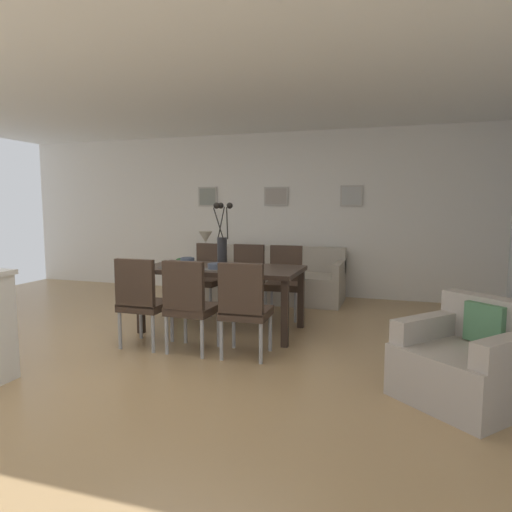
{
  "coord_description": "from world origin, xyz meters",
  "views": [
    {
      "loc": [
        2.13,
        -3.91,
        1.44
      ],
      "look_at": [
        0.57,
        0.97,
        0.87
      ],
      "focal_mm": 31.7,
      "sensor_mm": 36.0,
      "label": 1
    }
  ],
  "objects_px": {
    "dining_table": "(222,274)",
    "side_table": "(206,279)",
    "dining_chair_far_left": "(189,302)",
    "bowl_far_left": "(215,266)",
    "dining_chair_near_left": "(142,298)",
    "framed_picture_right": "(352,196)",
    "sofa": "(275,282)",
    "framed_picture_center": "(276,196)",
    "potted_plant": "(179,277)",
    "centerpiece_vase": "(222,242)",
    "table_lamp": "(206,240)",
    "dining_chair_mid_right": "(284,278)",
    "framed_picture_left": "(208,197)",
    "bowl_near_right": "(187,260)",
    "armchair": "(468,363)",
    "dining_chair_far_right": "(246,276)",
    "dining_chair_mid_left": "(244,305)",
    "bowl_near_left": "(172,264)",
    "dining_chair_near_right": "(207,274)"
  },
  "relations": [
    {
      "from": "bowl_far_left",
      "to": "framed_picture_right",
      "type": "height_order",
      "value": "framed_picture_right"
    },
    {
      "from": "dining_chair_near_left",
      "to": "dining_chair_near_right",
      "type": "distance_m",
      "value": 1.68
    },
    {
      "from": "framed_picture_left",
      "to": "dining_chair_far_right",
      "type": "bearing_deg",
      "value": -50.87
    },
    {
      "from": "dining_chair_far_right",
      "to": "bowl_near_right",
      "type": "relative_size",
      "value": 5.41
    },
    {
      "from": "bowl_near_left",
      "to": "side_table",
      "type": "bearing_deg",
      "value": 103.49
    },
    {
      "from": "dining_chair_far_left",
      "to": "bowl_far_left",
      "type": "bearing_deg",
      "value": 89.75
    },
    {
      "from": "bowl_near_right",
      "to": "framed_picture_center",
      "type": "bearing_deg",
      "value": 75.75
    },
    {
      "from": "dining_chair_mid_right",
      "to": "table_lamp",
      "type": "relative_size",
      "value": 1.8
    },
    {
      "from": "framed_picture_left",
      "to": "potted_plant",
      "type": "relative_size",
      "value": 0.51
    },
    {
      "from": "dining_chair_near_left",
      "to": "dining_chair_far_left",
      "type": "height_order",
      "value": "same"
    },
    {
      "from": "dining_chair_near_right",
      "to": "framed_picture_left",
      "type": "relative_size",
      "value": 2.7
    },
    {
      "from": "centerpiece_vase",
      "to": "table_lamp",
      "type": "height_order",
      "value": "centerpiece_vase"
    },
    {
      "from": "dining_chair_far_left",
      "to": "sofa",
      "type": "distance_m",
      "value": 2.72
    },
    {
      "from": "bowl_near_right",
      "to": "potted_plant",
      "type": "distance_m",
      "value": 1.29
    },
    {
      "from": "dining_chair_mid_right",
      "to": "framed_picture_center",
      "type": "bearing_deg",
      "value": 109.4
    },
    {
      "from": "bowl_near_right",
      "to": "armchair",
      "type": "relative_size",
      "value": 0.15
    },
    {
      "from": "framed_picture_left",
      "to": "potted_plant",
      "type": "height_order",
      "value": "framed_picture_left"
    },
    {
      "from": "sofa",
      "to": "framed_picture_right",
      "type": "xyz_separation_m",
      "value": [
        1.07,
        0.48,
        1.31
      ]
    },
    {
      "from": "sofa",
      "to": "framed_picture_center",
      "type": "xyz_separation_m",
      "value": [
        -0.13,
        0.48,
        1.31
      ]
    },
    {
      "from": "dining_chair_near_left",
      "to": "table_lamp",
      "type": "distance_m",
      "value": 2.76
    },
    {
      "from": "bowl_near_right",
      "to": "dining_chair_far_left",
      "type": "bearing_deg",
      "value": -63.08
    },
    {
      "from": "dining_chair_mid_right",
      "to": "framed_picture_left",
      "type": "xyz_separation_m",
      "value": [
        -1.72,
        1.48,
        1.08
      ]
    },
    {
      "from": "bowl_near_left",
      "to": "side_table",
      "type": "xyz_separation_m",
      "value": [
        -0.49,
        2.04,
        -0.52
      ]
    },
    {
      "from": "dining_chair_mid_right",
      "to": "centerpiece_vase",
      "type": "relative_size",
      "value": 1.25
    },
    {
      "from": "sofa",
      "to": "dining_chair_mid_left",
      "type": "bearing_deg",
      "value": -80.91
    },
    {
      "from": "side_table",
      "to": "table_lamp",
      "type": "xyz_separation_m",
      "value": [
        0.0,
        0.0,
        0.63
      ]
    },
    {
      "from": "bowl_far_left",
      "to": "bowl_near_right",
      "type": "bearing_deg",
      "value": 143.26
    },
    {
      "from": "dining_chair_far_left",
      "to": "armchair",
      "type": "xyz_separation_m",
      "value": [
        2.45,
        -0.36,
        -0.23
      ]
    },
    {
      "from": "bowl_near_right",
      "to": "side_table",
      "type": "distance_m",
      "value": 1.79
    },
    {
      "from": "dining_table",
      "to": "bowl_near_left",
      "type": "bearing_deg",
      "value": -159.53
    },
    {
      "from": "dining_chair_far_right",
      "to": "centerpiece_vase",
      "type": "relative_size",
      "value": 1.25
    },
    {
      "from": "dining_table",
      "to": "bowl_near_left",
      "type": "height_order",
      "value": "bowl_near_left"
    },
    {
      "from": "dining_chair_near_left",
      "to": "framed_picture_center",
      "type": "xyz_separation_m",
      "value": [
        0.54,
        3.18,
        1.08
      ]
    },
    {
      "from": "dining_table",
      "to": "dining_chair_near_left",
      "type": "xyz_separation_m",
      "value": [
        -0.54,
        -0.85,
        -0.15
      ]
    },
    {
      "from": "dining_chair_far_left",
      "to": "centerpiece_vase",
      "type": "height_order",
      "value": "centerpiece_vase"
    },
    {
      "from": "dining_chair_far_right",
      "to": "dining_chair_mid_left",
      "type": "relative_size",
      "value": 1.0
    },
    {
      "from": "dining_table",
      "to": "side_table",
      "type": "xyz_separation_m",
      "value": [
        -1.03,
        1.84,
        -0.4
      ]
    },
    {
      "from": "dining_table",
      "to": "dining_chair_near_left",
      "type": "bearing_deg",
      "value": -122.19
    },
    {
      "from": "dining_chair_near_right",
      "to": "dining_chair_far_left",
      "type": "distance_m",
      "value": 1.78
    },
    {
      "from": "dining_table",
      "to": "framed_picture_center",
      "type": "height_order",
      "value": "framed_picture_center"
    },
    {
      "from": "framed_picture_left",
      "to": "side_table",
      "type": "bearing_deg",
      "value": -70.87
    },
    {
      "from": "framed_picture_center",
      "to": "potted_plant",
      "type": "distance_m",
      "value": 2.02
    },
    {
      "from": "armchair",
      "to": "table_lamp",
      "type": "bearing_deg",
      "value": 138.68
    },
    {
      "from": "dining_chair_near_right",
      "to": "side_table",
      "type": "xyz_separation_m",
      "value": [
        -0.47,
        1.01,
        -0.25
      ]
    },
    {
      "from": "dining_chair_near_right",
      "to": "framed_picture_right",
      "type": "height_order",
      "value": "framed_picture_right"
    },
    {
      "from": "dining_chair_near_left",
      "to": "framed_picture_right",
      "type": "relative_size",
      "value": 2.7
    },
    {
      "from": "dining_chair_far_left",
      "to": "armchair",
      "type": "height_order",
      "value": "dining_chair_far_left"
    },
    {
      "from": "dining_table",
      "to": "potted_plant",
      "type": "relative_size",
      "value": 2.69
    },
    {
      "from": "dining_chair_near_right",
      "to": "centerpiece_vase",
      "type": "relative_size",
      "value": 1.25
    },
    {
      "from": "bowl_near_left",
      "to": "side_table",
      "type": "distance_m",
      "value": 2.16
    }
  ]
}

